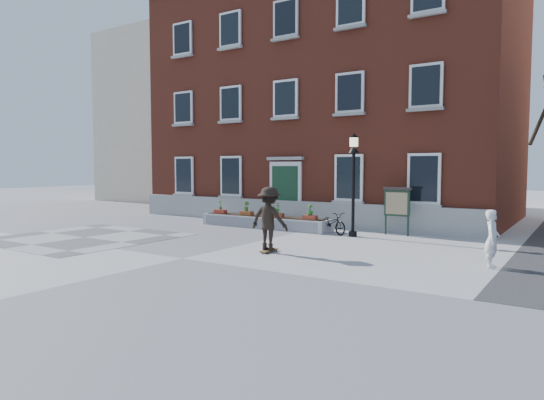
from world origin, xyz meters
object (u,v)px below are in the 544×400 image
Objects in this scene: lamp_post at (354,170)px; skateboarder at (269,219)px; bystander at (492,239)px; bicycle at (331,223)px; notice_board at (397,203)px.

skateboarder is at bearing -99.49° from lamp_post.
bicycle is at bearing 56.92° from bystander.
bystander is 6.62m from lamp_post.
bicycle is at bearing 92.85° from skateboarder.
bystander is 0.39× the size of lamp_post.
lamp_post reaches higher than notice_board.
lamp_post is (-5.45, 3.33, 1.76)m from bystander.
notice_board is (1.29, 1.25, -1.28)m from lamp_post.
lamp_post is 2.10× the size of notice_board.
notice_board is 0.91× the size of skateboarder.
lamp_post is 4.91m from skateboarder.
lamp_post is at bearing 54.13° from bystander.
skateboarder is at bearing -153.32° from bicycle.
bicycle is 7.37m from bystander.
lamp_post is 2.20m from notice_board.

